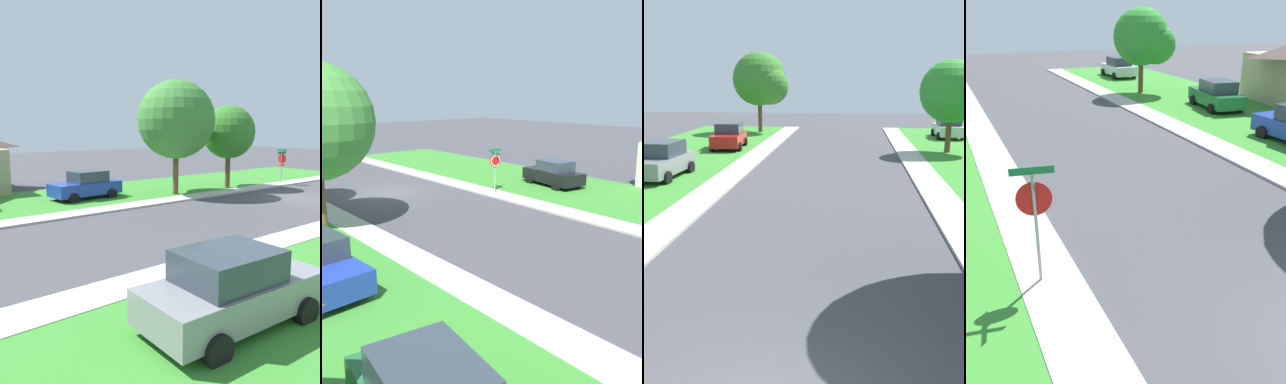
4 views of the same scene
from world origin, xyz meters
TOP-DOWN VIEW (x-y plane):
  - sidewalk_east at (4.70, 12.00)m, footprint 1.40×56.00m
  - sidewalk_west at (-4.70, 12.00)m, footprint 1.40×56.00m
  - stop_sign_far_corner at (-4.89, 4.51)m, footprint 0.91×0.91m
  - car_silver_kerbside_mid at (8.67, 32.85)m, footprint 2.05×4.31m
  - car_green_driveway_right at (9.11, 18.36)m, footprint 2.48×4.51m
  - tree_across_right at (7.41, 24.93)m, footprint 4.16×3.87m

SIDE VIEW (x-z plane):
  - sidewalk_east at x=4.70m, z-range 0.00..0.10m
  - sidewalk_west at x=-4.70m, z-range 0.00..0.10m
  - car_silver_kerbside_mid at x=8.67m, z-range -0.01..1.75m
  - car_green_driveway_right at x=9.11m, z-range -0.01..1.75m
  - stop_sign_far_corner at x=-4.89m, z-range 0.50..3.27m
  - tree_across_right at x=7.41m, z-range 0.83..6.64m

